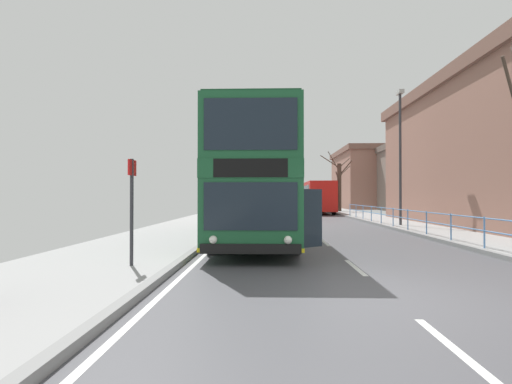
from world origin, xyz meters
The scene contains 9 objects.
ground centered at (-0.72, 0.00, 0.04)m, with size 15.80×140.00×0.20m.
double_decker_bus_main centered at (-2.54, 7.67, 2.29)m, with size 3.32×10.55×4.37m.
background_bus_far_lane centered at (2.77, 30.97, 1.68)m, with size 2.64×9.57×3.08m.
pedestrian_railing_far_kerb centered at (4.45, 12.24, 0.79)m, with size 0.05×22.70×0.96m.
bus_stop_sign_near centered at (-5.21, 1.93, 1.65)m, with size 0.08×0.44×2.43m.
street_lamp_far_side centered at (5.15, 14.16, 4.44)m, with size 0.28×0.60×7.39m.
bare_tree_far_00 centered at (5.35, 32.74, 2.84)m, with size 3.25×2.33×6.31m.
background_building_00 centered at (14.88, 47.32, 4.18)m, with size 13.91×14.39×8.31m.
background_building_02 centered at (17.17, 35.14, 3.88)m, with size 11.88×12.54×7.72m.
Camera 1 is at (-2.09, -6.46, 1.72)m, focal length 26.12 mm.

